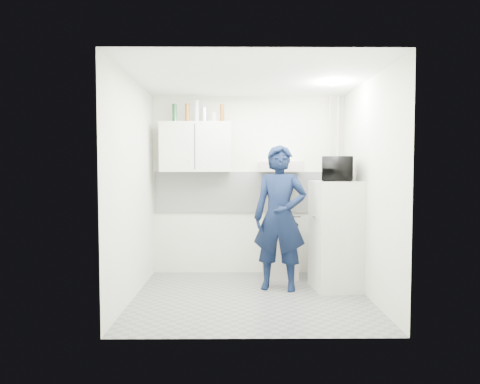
{
  "coord_description": "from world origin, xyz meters",
  "views": [
    {
      "loc": [
        -0.18,
        -5.04,
        1.53
      ],
      "look_at": [
        -0.13,
        0.3,
        1.25
      ],
      "focal_mm": 32.0,
      "sensor_mm": 36.0,
      "label": 1
    }
  ],
  "objects": [
    {
      "name": "fridge",
      "position": [
        1.1,
        0.36,
        0.69
      ],
      "size": [
        0.64,
        0.64,
        1.39
      ],
      "primitive_type": "cube",
      "rotation": [
        0.0,
        0.0,
        0.11
      ],
      "color": "silver",
      "rests_on": "floor"
    },
    {
      "name": "wall_left",
      "position": [
        -1.4,
        0.0,
        1.3
      ],
      "size": [
        0.0,
        2.6,
        2.6
      ],
      "primitive_type": "plane",
      "rotation": [
        1.57,
        0.0,
        1.57
      ],
      "color": "silver",
      "rests_on": "floor"
    },
    {
      "name": "ceiling",
      "position": [
        0.0,
        0.0,
        2.6
      ],
      "size": [
        2.8,
        2.8,
        0.0
      ],
      "primitive_type": "plane",
      "color": "white",
      "rests_on": "wall_back"
    },
    {
      "name": "canister_b",
      "position": [
        -0.49,
        1.07,
        2.27
      ],
      "size": [
        0.07,
        0.07,
        0.14
      ],
      "primitive_type": "cylinder",
      "color": "#B2B7BC",
      "rests_on": "upper_cabinet"
    },
    {
      "name": "bottle_d",
      "position": [
        -0.74,
        1.07,
        2.35
      ],
      "size": [
        0.07,
        0.07,
        0.31
      ],
      "primitive_type": "cylinder",
      "color": "#B2B7BC",
      "rests_on": "upper_cabinet"
    },
    {
      "name": "person",
      "position": [
        0.38,
        0.35,
        0.92
      ],
      "size": [
        0.76,
        0.59,
        1.84
      ],
      "primitive_type": "imported",
      "rotation": [
        0.0,
        0.0,
        -0.24
      ],
      "color": "black",
      "rests_on": "floor"
    },
    {
      "name": "stove_top",
      "position": [
        0.45,
        1.0,
        0.77
      ],
      "size": [
        0.45,
        0.45,
        0.03
      ],
      "primitive_type": "cube",
      "color": "black",
      "rests_on": "stove"
    },
    {
      "name": "wall_back",
      "position": [
        0.0,
        1.25,
        1.3
      ],
      "size": [
        2.8,
        0.0,
        2.8
      ],
      "primitive_type": "plane",
      "rotation": [
        1.57,
        0.0,
        0.0
      ],
      "color": "silver",
      "rests_on": "floor"
    },
    {
      "name": "ceiling_spot_fixture",
      "position": [
        1.0,
        0.2,
        2.57
      ],
      "size": [
        0.1,
        0.1,
        0.02
      ],
      "primitive_type": "cylinder",
      "color": "white",
      "rests_on": "ceiling"
    },
    {
      "name": "stove",
      "position": [
        0.45,
        1.0,
        0.38
      ],
      "size": [
        0.47,
        0.47,
        0.76
      ],
      "primitive_type": "cube",
      "color": "beige",
      "rests_on": "floor"
    },
    {
      "name": "range_hood",
      "position": [
        0.45,
        1.0,
        1.57
      ],
      "size": [
        0.6,
        0.5,
        0.14
      ],
      "primitive_type": "cube",
      "color": "beige",
      "rests_on": "wall_back"
    },
    {
      "name": "upper_cabinet",
      "position": [
        -0.75,
        1.07,
        1.85
      ],
      "size": [
        1.0,
        0.35,
        0.7
      ],
      "primitive_type": "cube",
      "color": "silver",
      "rests_on": "wall_back"
    },
    {
      "name": "microwave",
      "position": [
        1.1,
        0.36,
        1.54
      ],
      "size": [
        0.62,
        0.48,
        0.31
      ],
      "primitive_type": "imported",
      "rotation": [
        0.0,
        0.0,
        1.37
      ],
      "color": "black",
      "rests_on": "fridge"
    },
    {
      "name": "saucepan",
      "position": [
        0.52,
        1.0,
        0.83
      ],
      "size": [
        0.17,
        0.17,
        0.09
      ],
      "primitive_type": "cylinder",
      "color": "silver",
      "rests_on": "stove_top"
    },
    {
      "name": "backsplash",
      "position": [
        0.0,
        1.24,
        1.2
      ],
      "size": [
        2.74,
        0.03,
        0.6
      ],
      "primitive_type": "cube",
      "color": "white",
      "rests_on": "wall_back"
    },
    {
      "name": "canister_a",
      "position": [
        -0.63,
        1.07,
        2.3
      ],
      "size": [
        0.08,
        0.08,
        0.2
      ],
      "primitive_type": "cylinder",
      "color": "silver",
      "rests_on": "upper_cabinet"
    },
    {
      "name": "bottle_e",
      "position": [
        -0.38,
        1.07,
        2.33
      ],
      "size": [
        0.06,
        0.06,
        0.26
      ],
      "primitive_type": "cylinder",
      "color": "brown",
      "rests_on": "upper_cabinet"
    },
    {
      "name": "floor",
      "position": [
        0.0,
        0.0,
        0.0
      ],
      "size": [
        2.8,
        2.8,
        0.0
      ],
      "primitive_type": "plane",
      "color": "slate",
      "rests_on": "ground"
    },
    {
      "name": "pipe_a",
      "position": [
        1.3,
        1.17,
        1.3
      ],
      "size": [
        0.05,
        0.05,
        2.6
      ],
      "primitive_type": "cylinder",
      "color": "beige",
      "rests_on": "floor"
    },
    {
      "name": "wall_right",
      "position": [
        1.4,
        0.0,
        1.3
      ],
      "size": [
        0.0,
        2.6,
        2.6
      ],
      "primitive_type": "plane",
      "rotation": [
        1.57,
        0.0,
        -1.57
      ],
      "color": "silver",
      "rests_on": "floor"
    },
    {
      "name": "pipe_b",
      "position": [
        1.18,
        1.17,
        1.3
      ],
      "size": [
        0.04,
        0.04,
        2.6
      ],
      "primitive_type": "cylinder",
      "color": "beige",
      "rests_on": "floor"
    },
    {
      "name": "bottle_c",
      "position": [
        -0.87,
        1.07,
        2.33
      ],
      "size": [
        0.06,
        0.06,
        0.27
      ],
      "primitive_type": "cylinder",
      "color": "brown",
      "rests_on": "upper_cabinet"
    },
    {
      "name": "bottle_b",
      "position": [
        -1.05,
        1.07,
        2.33
      ],
      "size": [
        0.07,
        0.07,
        0.26
      ],
      "primitive_type": "cylinder",
      "color": "#144C1E",
      "rests_on": "upper_cabinet"
    }
  ]
}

